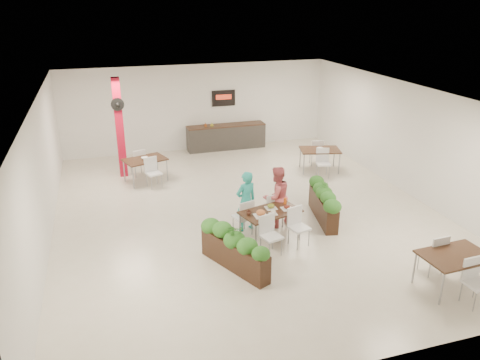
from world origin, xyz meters
name	(u,v)px	position (x,y,z in m)	size (l,w,h in m)	color
ground	(246,211)	(0.00, 0.00, 0.00)	(12.00, 12.00, 0.00)	beige
room_shell	(246,141)	(0.00, 0.00, 2.01)	(10.10, 12.10, 3.22)	white
red_column	(120,127)	(-3.00, 3.79, 1.64)	(0.40, 0.41, 3.20)	#AD0B25
service_counter	(226,136)	(1.00, 5.65, 0.49)	(3.00, 0.64, 2.20)	#312E2B
main_table	(270,216)	(0.06, -1.69, 0.64)	(1.60, 1.88, 0.92)	black
diner_man	(246,201)	(-0.33, -1.03, 0.78)	(0.57, 0.37, 1.56)	teal
diner_woman	(276,197)	(0.47, -1.03, 0.80)	(0.77, 0.60, 1.59)	#E2646C
planter_left	(235,247)	(-1.12, -2.68, 0.52)	(1.09, 1.86, 1.05)	black
planter_right	(323,202)	(1.79, -1.05, 0.50)	(0.72, 1.95, 1.03)	black
side_table_a	(145,162)	(-2.35, 3.06, 0.64)	(1.46, 1.67, 0.92)	black
side_table_b	(320,153)	(3.34, 2.35, 0.64)	(1.47, 1.67, 0.92)	black
side_table_c	(455,260)	(2.85, -4.64, 0.64)	(1.39, 1.64, 0.92)	black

